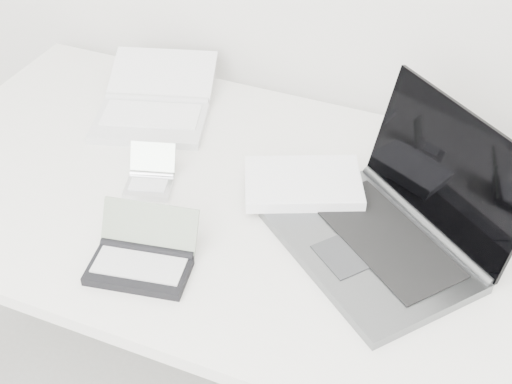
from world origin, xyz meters
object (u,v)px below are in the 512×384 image
at_px(laptop_large, 371,215).
at_px(netbook_open_white, 154,108).
at_px(desk, 277,225).
at_px(palmtop_charcoal, 142,259).

xyz_separation_m(laptop_large, netbook_open_white, (-0.57, 0.20, -0.02)).
bearing_deg(laptop_large, desk, -141.52).
distance_m(desk, laptop_large, 0.20).
relative_size(desk, palmtop_charcoal, 7.92).
distance_m(laptop_large, palmtop_charcoal, 0.43).
height_order(netbook_open_white, palmtop_charcoal, palmtop_charcoal).
relative_size(laptop_large, netbook_open_white, 1.49).
bearing_deg(laptop_large, netbook_open_white, -160.80).
height_order(desk, palmtop_charcoal, palmtop_charcoal).
bearing_deg(palmtop_charcoal, laptop_large, 24.73).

